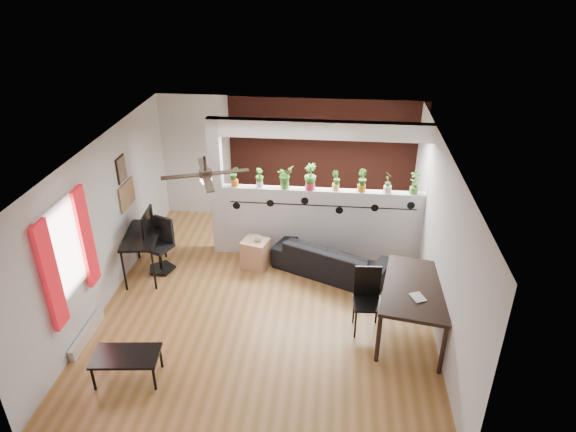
{
  "coord_description": "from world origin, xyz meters",
  "views": [
    {
      "loc": [
        1.01,
        -6.78,
        5.15
      ],
      "look_at": [
        0.27,
        0.6,
        1.26
      ],
      "focal_mm": 32.0,
      "sensor_mm": 36.0,
      "label": 1
    }
  ],
  "objects": [
    {
      "name": "baseboard_heater",
      "position": [
        -2.54,
        -1.2,
        0.09
      ],
      "size": [
        0.08,
        1.0,
        0.18
      ],
      "primitive_type": "cube",
      "color": "beige",
      "rests_on": "ground"
    },
    {
      "name": "dining_table",
      "position": [
        2.25,
        -0.59,
        0.75
      ],
      "size": [
        1.19,
        1.68,
        0.84
      ],
      "color": "black",
      "rests_on": "ground"
    },
    {
      "name": "cube_shelf",
      "position": [
        -0.35,
        0.97,
        0.27
      ],
      "size": [
        0.53,
        0.5,
        0.54
      ],
      "primitive_type": "cube",
      "rotation": [
        0.0,
        0.0,
        -0.27
      ],
      "color": "#A27555",
      "rests_on": "ground"
    },
    {
      "name": "potted_plant_0",
      "position": [
        -0.78,
        1.5,
        1.55
      ],
      "size": [
        0.2,
        0.16,
        0.38
      ],
      "color": "#CE5A18",
      "rests_on": "partition_wall"
    },
    {
      "name": "partition_wall",
      "position": [
        0.8,
        1.5,
        0.68
      ],
      "size": [
        3.6,
        0.18,
        1.35
      ],
      "primitive_type": "cube",
      "color": "#BCBCC1",
      "rests_on": "ground"
    },
    {
      "name": "ceiling_header",
      "position": [
        0.8,
        1.5,
        2.45
      ],
      "size": [
        3.6,
        0.18,
        0.3
      ],
      "primitive_type": "cube",
      "color": "white",
      "rests_on": "room_shell"
    },
    {
      "name": "room_shell",
      "position": [
        0.0,
        0.0,
        1.3
      ],
      "size": [
        6.3,
        7.1,
        2.9
      ],
      "color": "brown",
      "rests_on": "ground"
    },
    {
      "name": "computer_desk",
      "position": [
        -2.25,
        0.58,
        0.72
      ],
      "size": [
        0.73,
        1.17,
        0.79
      ],
      "color": "black",
      "rests_on": "ground"
    },
    {
      "name": "corkboard",
      "position": [
        -2.58,
        0.95,
        1.35
      ],
      "size": [
        0.03,
        0.6,
        0.45
      ],
      "primitive_type": "cube",
      "color": "#8A6342",
      "rests_on": "room_shell"
    },
    {
      "name": "book",
      "position": [
        2.15,
        -0.89,
        0.85
      ],
      "size": [
        0.24,
        0.27,
        0.02
      ],
      "primitive_type": "imported",
      "rotation": [
        0.0,
        0.0,
        0.38
      ],
      "color": "gray",
      "rests_on": "dining_table"
    },
    {
      "name": "vine_decal",
      "position": [
        0.8,
        1.4,
        1.08
      ],
      "size": [
        3.31,
        0.01,
        0.3
      ],
      "color": "black",
      "rests_on": "partition_wall"
    },
    {
      "name": "potted_plant_6",
      "position": [
        1.93,
        1.5,
        1.56
      ],
      "size": [
        0.23,
        0.25,
        0.39
      ],
      "color": "silver",
      "rests_on": "partition_wall"
    },
    {
      "name": "potted_plant_1",
      "position": [
        -0.33,
        1.5,
        1.54
      ],
      "size": [
        0.2,
        0.21,
        0.36
      ],
      "color": "silver",
      "rests_on": "partition_wall"
    },
    {
      "name": "potted_plant_5",
      "position": [
        1.48,
        1.5,
        1.57
      ],
      "size": [
        0.25,
        0.26,
        0.41
      ],
      "color": "orange",
      "rests_on": "partition_wall"
    },
    {
      "name": "potted_plant_3",
      "position": [
        0.57,
        1.5,
        1.6
      ],
      "size": [
        0.31,
        0.29,
        0.47
      ],
      "color": "#BE1E3E",
      "rests_on": "partition_wall"
    },
    {
      "name": "brick_panel",
      "position": [
        0.8,
        2.97,
        1.3
      ],
      "size": [
        3.9,
        0.05,
        2.6
      ],
      "primitive_type": "cube",
      "color": "#95392B",
      "rests_on": "ground"
    },
    {
      "name": "monitor",
      "position": [
        -2.25,
        0.73,
        0.89
      ],
      "size": [
        0.35,
        0.08,
        0.19
      ],
      "primitive_type": "imported",
      "rotation": [
        0.0,
        0.0,
        1.64
      ],
      "color": "black",
      "rests_on": "computer_desk"
    },
    {
      "name": "pier_column",
      "position": [
        -1.11,
        1.5,
        1.3
      ],
      "size": [
        0.22,
        0.2,
        2.6
      ],
      "primitive_type": "cube",
      "color": "#BCBCC1",
      "rests_on": "ground"
    },
    {
      "name": "potted_plant_4",
      "position": [
        1.03,
        1.5,
        1.54
      ],
      "size": [
        0.21,
        0.19,
        0.36
      ],
      "color": "gold",
      "rests_on": "partition_wall"
    },
    {
      "name": "window_assembly",
      "position": [
        -2.56,
        -1.2,
        1.51
      ],
      "size": [
        0.09,
        1.3,
        1.55
      ],
      "color": "white",
      "rests_on": "room_shell"
    },
    {
      "name": "potted_plant_2",
      "position": [
        0.12,
        1.5,
        1.57
      ],
      "size": [
        0.26,
        0.27,
        0.42
      ],
      "color": "#458A32",
      "rests_on": "partition_wall"
    },
    {
      "name": "coffee_table",
      "position": [
        -1.63,
        -1.9,
        0.36
      ],
      "size": [
        0.92,
        0.57,
        0.41
      ],
      "color": "black",
      "rests_on": "ground"
    },
    {
      "name": "folding_chair",
      "position": [
        1.56,
        -0.5,
        0.61
      ],
      "size": [
        0.44,
        0.44,
        1.02
      ],
      "color": "black",
      "rests_on": "ground"
    },
    {
      "name": "framed_art",
      "position": [
        -2.58,
        0.9,
        1.85
      ],
      "size": [
        0.03,
        0.34,
        0.44
      ],
      "color": "#8C7259",
      "rests_on": "room_shell"
    },
    {
      "name": "sofa",
      "position": [
        1.01,
        0.92,
        0.28
      ],
      "size": [
        2.07,
        1.47,
        0.56
      ],
      "primitive_type": "imported",
      "rotation": [
        0.0,
        0.0,
        2.73
      ],
      "color": "black",
      "rests_on": "ground"
    },
    {
      "name": "potted_plant_7",
      "position": [
        2.38,
        1.5,
        1.57
      ],
      "size": [
        0.23,
        0.19,
        0.41
      ],
      "color": "#408430",
      "rests_on": "partition_wall"
    },
    {
      "name": "cup",
      "position": [
        -0.3,
        0.97,
        0.59
      ],
      "size": [
        0.13,
        0.13,
        0.1
      ],
      "primitive_type": "imported",
      "rotation": [
        0.0,
        0.0,
        0.05
      ],
      "color": "gray",
      "rests_on": "cube_shelf"
    },
    {
      "name": "office_chair",
      "position": [
        -2.0,
        0.73,
        0.43
      ],
      "size": [
        0.53,
        0.54,
        0.97
      ],
      "color": "black",
      "rests_on": "ground"
    },
    {
      "name": "ceiling_fan",
      "position": [
        -0.8,
        -0.3,
        2.31
      ],
      "size": [
        1.19,
        1.19,
        0.43
      ],
      "color": "black",
      "rests_on": "room_shell"
    }
  ]
}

